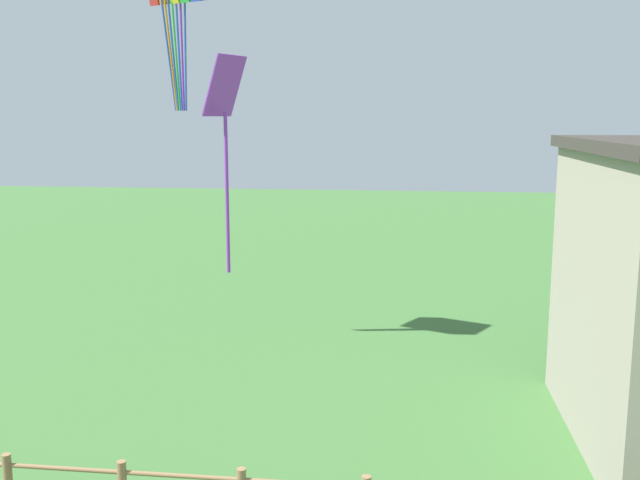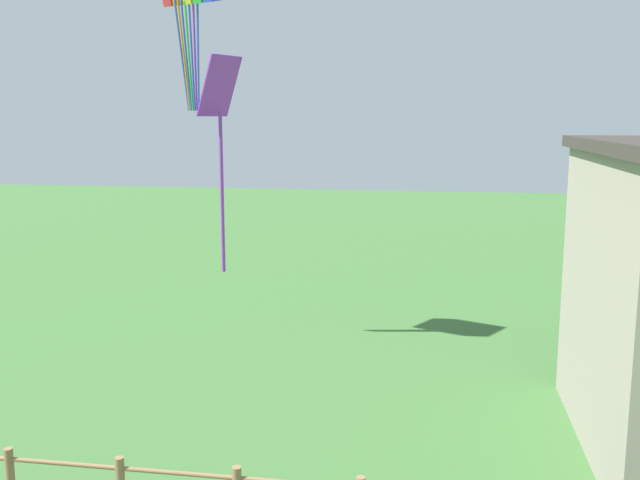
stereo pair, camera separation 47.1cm
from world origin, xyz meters
The scene contains 1 object.
kite_purple_streamer centered at (-1.03, 7.32, 6.20)m, with size 0.53×0.69×2.95m.
Camera 2 is at (1.89, -2.12, 6.28)m, focal length 40.00 mm.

